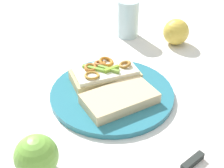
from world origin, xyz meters
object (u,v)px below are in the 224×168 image
object	(u,v)px
bread_slice_side	(120,99)
drinking_glass	(128,19)
sandwich	(105,74)
knife	(186,167)
apple_2	(176,32)
plate	(112,94)
apple_0	(36,156)

from	to	relation	value
bread_slice_side	drinking_glass	distance (m)	0.34
drinking_glass	bread_slice_side	bearing A→B (deg)	92.76
sandwich	knife	bearing A→B (deg)	-81.45
bread_slice_side	apple_2	distance (m)	0.33
plate	apple_2	bearing A→B (deg)	-118.00
plate	apple_0	world-z (taller)	apple_0
apple_2	drinking_glass	size ratio (longest dim) A/B	0.67
apple_0	plate	bearing A→B (deg)	-112.66
sandwich	drinking_glass	world-z (taller)	drinking_glass
bread_slice_side	knife	size ratio (longest dim) A/B	1.50
plate	bread_slice_side	distance (m)	0.05
bread_slice_side	apple_0	xyz separation A→B (m)	(0.12, 0.19, 0.01)
plate	sandwich	xyz separation A→B (m)	(0.02, -0.04, 0.02)
apple_0	bread_slice_side	bearing A→B (deg)	-121.72
plate	sandwich	size ratio (longest dim) A/B	1.59
sandwich	apple_2	distance (m)	0.29
apple_2	knife	xyz separation A→B (m)	(-0.01, 0.46, -0.03)
sandwich	apple_0	bearing A→B (deg)	-134.53
sandwich	apple_0	size ratio (longest dim) A/B	2.35
sandwich	drinking_glass	xyz separation A→B (m)	(-0.03, -0.26, 0.02)
apple_2	knife	bearing A→B (deg)	91.14
drinking_glass	sandwich	bearing A→B (deg)	84.17
drinking_glass	knife	distance (m)	0.51
apple_2	bread_slice_side	bearing A→B (deg)	68.35
bread_slice_side	apple_0	world-z (taller)	apple_0
plate	apple_0	distance (m)	0.25
plate	bread_slice_side	world-z (taller)	bread_slice_side
sandwich	apple_0	xyz separation A→B (m)	(0.07, 0.26, 0.01)
plate	sandwich	distance (m)	0.05
sandwich	apple_2	size ratio (longest dim) A/B	2.37
sandwich	bread_slice_side	bearing A→B (deg)	-89.96
drinking_glass	knife	world-z (taller)	drinking_glass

